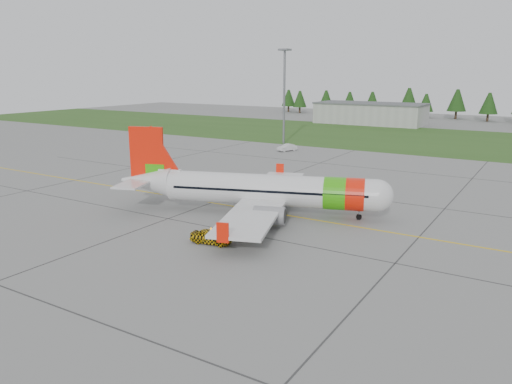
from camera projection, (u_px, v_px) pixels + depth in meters
The scene contains 9 objects.
ground at pixel (290, 243), 46.92m from camera, with size 320.00×320.00×0.00m, color gray.
aircraft at pixel (263, 190), 55.85m from camera, with size 30.33×28.76×9.51m.
follow_me_car at pixel (211, 223), 46.22m from camera, with size 1.59×1.35×3.96m, color yellow.
service_van at pixel (287, 140), 100.45m from camera, with size 1.50×1.42×4.30m, color silver.
grass_strip at pixel (455, 141), 114.88m from camera, with size 320.00×50.00×0.03m, color #30561E.
taxi_guideline at pixel (324, 221), 53.55m from camera, with size 120.00×0.25×0.02m, color gold.
hangar_west at pixel (370, 114), 152.61m from camera, with size 32.00×14.00×6.00m, color #A8A8A3.
floodlight_mast at pixel (284, 98), 108.88m from camera, with size 0.50×0.50×20.00m, color slate.
treeline at pixel (490, 106), 160.13m from camera, with size 160.00×8.00×10.00m, color #1C3F14, non-canonical shape.
Camera 1 is at (20.53, -39.58, 15.68)m, focal length 35.00 mm.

